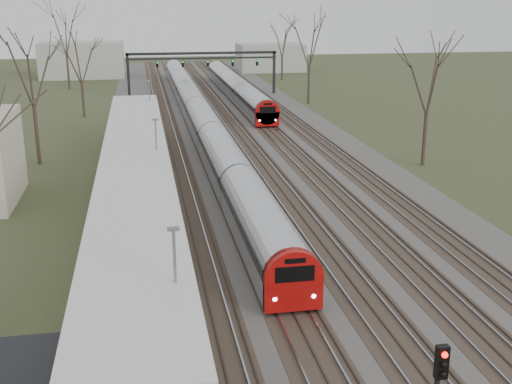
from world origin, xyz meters
TOP-DOWN VIEW (x-y plane):
  - track_bed at (0.26, 55.00)m, footprint 24.00×160.00m
  - platform at (-9.05, 37.50)m, footprint 3.50×69.00m
  - canopy at (-9.05, 32.99)m, footprint 4.10×50.00m
  - signal_gantry at (0.29, 84.99)m, footprint 21.00×0.59m
  - tree_west_far at (-17.00, 48.00)m, footprint 5.50×5.50m
  - tree_east_far at (14.00, 42.00)m, footprint 5.00×5.00m
  - train_near at (-2.50, 63.31)m, footprint 2.62×90.21m
  - train_far at (4.50, 81.87)m, footprint 2.62×45.21m

SIDE VIEW (x-z plane):
  - track_bed at x=0.26m, z-range -0.05..0.17m
  - platform at x=-9.05m, z-range 0.00..1.00m
  - train_near at x=-2.50m, z-range -0.05..3.00m
  - train_far at x=4.50m, z-range -0.05..3.00m
  - canopy at x=-9.05m, z-range 2.37..5.48m
  - signal_gantry at x=0.29m, z-range 1.87..7.95m
  - tree_east_far at x=14.00m, z-range 2.14..12.44m
  - tree_west_far at x=-17.00m, z-range 2.35..13.68m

